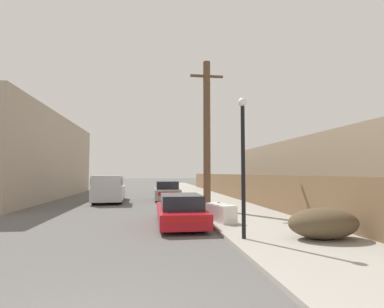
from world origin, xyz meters
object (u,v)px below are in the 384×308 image
Objects in this scene: car_parked_mid at (167,191)px; brush_pile at (323,223)px; parked_sports_car_red at (180,211)px; pickup_truck at (109,189)px; street_lamp at (243,155)px; utility_pole at (207,133)px; discarded_fridge at (221,213)px.

brush_pile is at bearing -75.11° from car_parked_mid.
car_parked_mid reaches higher than parked_sports_car_red.
brush_pile is (7.88, -13.09, -0.35)m from pickup_truck.
car_parked_mid is 1.07× the size of street_lamp.
utility_pole reaches higher than parked_sports_car_red.
utility_pole reaches higher than brush_pile.
street_lamp is (-0.25, -7.15, -1.60)m from utility_pole.
car_parked_mid is 0.56× the size of utility_pole.
utility_pole is 3.78× the size of brush_pile.
pickup_truck is at bearing 113.67° from street_lamp.
car_parked_mid is at bearing 89.70° from parked_sports_car_red.
parked_sports_car_red is 5.62m from utility_pole.
parked_sports_car_red is 1.12× the size of street_lamp.
discarded_fridge is 1.61m from parked_sports_car_red.
car_parked_mid is (0.02, 10.60, 0.11)m from parked_sports_car_red.
utility_pole is at bearing -75.31° from car_parked_mid.
car_parked_mid is 14.70m from brush_pile.
discarded_fridge is 5.47m from utility_pole.
car_parked_mid is at bearing 96.35° from street_lamp.
pickup_truck is (-4.05, -1.10, 0.26)m from car_parked_mid.
pickup_truck is at bearing 121.06° from brush_pile.
utility_pole is 8.56m from brush_pile.
pickup_truck reaches higher than car_parked_mid.
street_lamp is (5.59, -12.75, 1.65)m from pickup_truck.
street_lamp reaches higher than discarded_fridge.
parked_sports_car_red is 10.60m from car_parked_mid.
utility_pole reaches higher than car_parked_mid.
pickup_truck reaches higher than discarded_fridge.
discarded_fridge is at bearing -92.82° from utility_pole.
discarded_fridge is 0.21× the size of utility_pole.
pickup_truck is 2.67× the size of brush_pile.
street_lamp is (-0.05, -3.13, 2.11)m from discarded_fridge.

